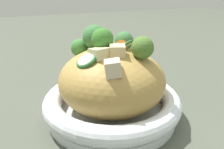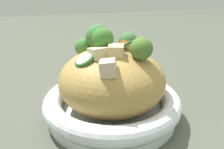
% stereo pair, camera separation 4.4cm
% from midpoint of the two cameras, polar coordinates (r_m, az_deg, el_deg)
% --- Properties ---
extents(ground_plane, '(3.00, 3.00, 0.00)m').
position_cam_midpoint_polar(ground_plane, '(0.48, -2.66, -9.96)').
color(ground_plane, '#4B5044').
extents(serving_bowl, '(0.27, 0.27, 0.05)m').
position_cam_midpoint_polar(serving_bowl, '(0.47, -2.72, -7.17)').
color(serving_bowl, white).
rests_on(serving_bowl, ground_plane).
extents(noodle_heap, '(0.20, 0.20, 0.12)m').
position_cam_midpoint_polar(noodle_heap, '(0.45, -2.84, -1.49)').
color(noodle_heap, '#AF8B47').
rests_on(noodle_heap, serving_bowl).
extents(broccoli_florets, '(0.17, 0.14, 0.08)m').
position_cam_midpoint_polar(broccoli_florets, '(0.46, -4.07, 7.70)').
color(broccoli_florets, '#8EAF72').
rests_on(broccoli_florets, serving_bowl).
extents(carrot_coins, '(0.04, 0.06, 0.03)m').
position_cam_midpoint_polar(carrot_coins, '(0.47, -3.00, 6.82)').
color(carrot_coins, orange).
rests_on(carrot_coins, serving_bowl).
extents(zucchini_slices, '(0.08, 0.13, 0.04)m').
position_cam_midpoint_polar(zucchini_slices, '(0.42, -4.53, 5.05)').
color(zucchini_slices, beige).
rests_on(zucchini_slices, serving_bowl).
extents(chicken_chunks, '(0.08, 0.06, 0.04)m').
position_cam_midpoint_polar(chicken_chunks, '(0.39, -3.88, 3.96)').
color(chicken_chunks, beige).
rests_on(chicken_chunks, serving_bowl).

